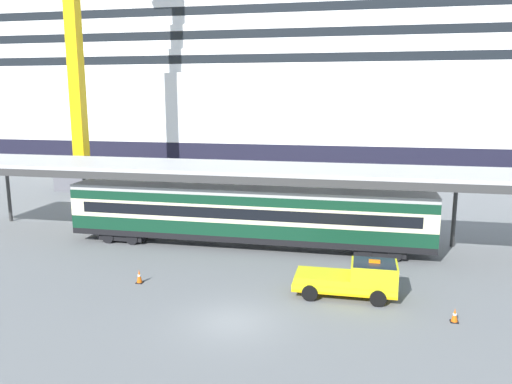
% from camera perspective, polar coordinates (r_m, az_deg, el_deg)
% --- Properties ---
extents(ground_plane, '(400.00, 400.00, 0.00)m').
position_cam_1_polar(ground_plane, '(23.67, -2.66, -14.47)').
color(ground_plane, slate).
extents(cruise_ship, '(142.64, 23.41, 45.29)m').
position_cam_1_polar(cruise_ship, '(78.18, -3.95, 14.70)').
color(cruise_ship, black).
rests_on(cruise_ship, ground).
extents(platform_canopy, '(47.88, 5.79, 5.48)m').
position_cam_1_polar(platform_canopy, '(33.61, -0.92, 2.52)').
color(platform_canopy, '#B4B4B4').
rests_on(platform_canopy, ground).
extents(train_carriage, '(24.31, 2.81, 4.11)m').
position_cam_1_polar(train_carriage, '(33.75, -1.07, -2.49)').
color(train_carriage, black).
rests_on(train_carriage, ground).
extents(service_truck, '(5.20, 2.25, 2.02)m').
position_cam_1_polar(service_truck, '(26.42, 11.15, -9.56)').
color(service_truck, yellow).
rests_on(service_truck, ground).
extents(traffic_cone_near, '(0.36, 0.36, 0.66)m').
position_cam_1_polar(traffic_cone_near, '(25.15, 21.61, -12.88)').
color(traffic_cone_near, black).
rests_on(traffic_cone_near, ground).
extents(traffic_cone_mid, '(0.36, 0.36, 0.77)m').
position_cam_1_polar(traffic_cone_mid, '(28.65, -13.10, -9.30)').
color(traffic_cone_mid, black).
rests_on(traffic_cone_mid, ground).
extents(dockside_crane, '(11.41, 4.40, 57.12)m').
position_cam_1_polar(dockside_crane, '(58.00, -19.70, 17.56)').
color(dockside_crane, '#595960').
rests_on(dockside_crane, ground).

